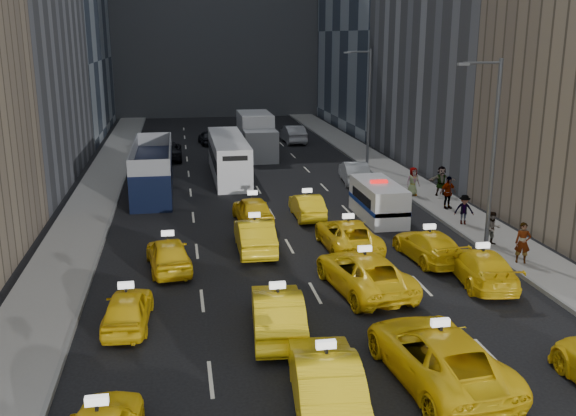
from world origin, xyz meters
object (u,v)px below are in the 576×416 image
nypd_van (378,201)px  pedestrian_0 (523,243)px  city_bus (228,157)px  double_decker (153,169)px  box_truck (256,135)px

nypd_van → pedestrian_0: 9.36m
city_bus → pedestrian_0: bearing=-63.5°
city_bus → pedestrian_0: city_bus is taller
double_decker → pedestrian_0: 23.84m
city_bus → box_truck: bearing=67.0°
nypd_van → city_bus: bearing=119.3°
city_bus → double_decker: bearing=-144.7°
double_decker → city_bus: 6.62m
city_bus → box_truck: size_ratio=1.41×
nypd_van → city_bus: city_bus is taller
double_decker → box_truck: size_ratio=1.37×
city_bus → pedestrian_0: (11.37, -21.05, -0.35)m
nypd_van → pedestrian_0: nypd_van is taller
nypd_van → double_decker: size_ratio=0.48×
double_decker → nypd_van: bearing=-29.7°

